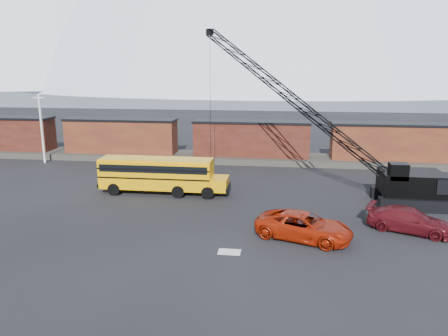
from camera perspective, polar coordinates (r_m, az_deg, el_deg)
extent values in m
plane|color=black|center=(31.22, 0.66, -7.86)|extent=(160.00, 160.00, 0.00)
cube|color=white|center=(368.90, 7.16, 13.46)|extent=(800.00, 80.00, 24.00)
cube|color=#434037|center=(52.17, 3.55, 1.26)|extent=(120.00, 5.00, 0.70)
cube|color=#572218|center=(62.61, -27.15, 4.03)|extent=(13.50, 2.90, 4.00)
cube|color=black|center=(60.60, -23.70, 2.48)|extent=(2.20, 2.40, 0.60)
cube|color=#4B1D15|center=(55.15, -13.28, 4.07)|extent=(13.50, 2.90, 4.00)
cube|color=black|center=(54.87, -13.39, 6.18)|extent=(13.70, 3.10, 0.25)
cube|color=black|center=(57.05, -17.14, 2.40)|extent=(2.20, 2.40, 0.60)
cube|color=black|center=(54.11, -9.01, 2.26)|extent=(2.20, 2.40, 0.60)
cube|color=#572218|center=(51.73, 3.59, 3.80)|extent=(13.50, 2.90, 4.00)
cube|color=black|center=(51.42, 3.62, 6.06)|extent=(13.70, 3.10, 0.25)
cube|color=black|center=(52.48, -1.02, 2.08)|extent=(2.20, 2.40, 0.60)
cube|color=black|center=(51.93, 8.19, 1.82)|extent=(2.20, 2.40, 0.60)
cube|color=#4B1D15|center=(53.12, 21.10, 3.18)|extent=(13.50, 2.90, 4.00)
cube|color=black|center=(52.82, 21.29, 5.36)|extent=(13.70, 3.10, 0.25)
cube|color=black|center=(52.59, 16.50, 1.55)|extent=(2.20, 2.40, 0.60)
cube|color=black|center=(54.56, 25.24, 1.22)|extent=(2.20, 2.40, 0.60)
cylinder|color=silver|center=(54.82, -22.70, 4.71)|extent=(0.24, 0.24, 8.00)
cube|color=silver|center=(54.45, -23.05, 8.45)|extent=(1.40, 0.12, 0.12)
cube|color=silver|center=(27.50, 0.71, -10.90)|extent=(1.40, 0.90, 0.02)
cube|color=#DE9604|center=(39.36, -8.79, -0.75)|extent=(10.00, 2.50, 2.50)
cube|color=#DE9604|center=(38.38, -0.69, -2.04)|extent=(1.60, 2.30, 1.10)
cube|color=#DE9604|center=(39.07, -8.86, 1.10)|extent=(10.00, 2.30, 0.18)
cube|color=black|center=(38.03, -9.35, -0.19)|extent=(9.60, 0.05, 0.65)
cube|color=black|center=(40.38, -8.33, 0.65)|extent=(9.60, 0.05, 0.65)
cube|color=black|center=(38.35, 0.57, -2.51)|extent=(0.15, 2.45, 0.35)
cube|color=black|center=(41.29, -15.49, -1.85)|extent=(0.15, 2.50, 0.35)
cylinder|color=black|center=(39.79, -14.18, -2.72)|extent=(1.10, 0.35, 1.10)
cylinder|color=black|center=(41.85, -13.04, -1.85)|extent=(1.10, 0.35, 1.10)
cylinder|color=black|center=(38.07, -6.02, -3.10)|extent=(1.10, 0.35, 1.10)
cylinder|color=black|center=(40.22, -5.26, -2.18)|extent=(1.10, 0.35, 1.10)
cylinder|color=black|center=(37.56, -2.15, -3.27)|extent=(1.10, 0.35, 1.10)
cylinder|color=black|center=(39.74, -1.60, -2.32)|extent=(1.10, 0.35, 1.10)
imported|color=#A01D07|center=(29.62, 10.42, -7.48)|extent=(6.95, 4.87, 1.76)
imported|color=#4E0D13|center=(32.99, 23.08, -6.29)|extent=(6.10, 4.31, 1.64)
cube|color=black|center=(37.69, 23.67, -4.45)|extent=(5.50, 1.00, 1.00)
cube|color=black|center=(40.63, 22.46, -3.08)|extent=(5.50, 1.00, 1.00)
cube|color=black|center=(38.79, 23.23, -1.76)|extent=(4.80, 3.60, 1.80)
cube|color=black|center=(39.34, 26.06, -1.54)|extent=(1.20, 3.80, 1.20)
cube|color=black|center=(37.02, 21.80, -0.40)|extent=(1.40, 1.20, 1.30)
cube|color=black|center=(36.50, 22.01, -0.61)|extent=(1.20, 0.06, 0.90)
cube|color=black|center=(45.14, -1.87, 17.34)|extent=(0.70, 0.50, 0.60)
cylinder|color=black|center=(45.22, -1.80, 8.19)|extent=(0.04, 0.04, 14.12)
cube|color=black|center=(46.36, -1.74, -0.28)|extent=(0.25, 0.25, 0.50)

